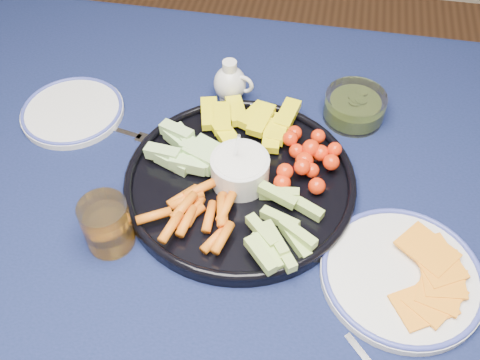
% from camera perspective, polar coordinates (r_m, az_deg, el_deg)
% --- Properties ---
extents(dining_table, '(1.67, 1.07, 0.75)m').
position_cam_1_polar(dining_table, '(0.95, -4.86, -5.22)').
color(dining_table, '#4A2C18').
rests_on(dining_table, ground).
extents(crudite_platter, '(0.38, 0.38, 0.12)m').
position_cam_1_polar(crudite_platter, '(0.87, -0.18, 0.20)').
color(crudite_platter, black).
rests_on(crudite_platter, dining_table).
extents(creamer_pitcher, '(0.08, 0.06, 0.09)m').
position_cam_1_polar(creamer_pitcher, '(1.02, -1.03, 10.30)').
color(creamer_pitcher, silver).
rests_on(creamer_pitcher, dining_table).
extents(pickle_bowl, '(0.11, 0.11, 0.05)m').
position_cam_1_polar(pickle_bowl, '(1.01, 12.10, 7.55)').
color(pickle_bowl, silver).
rests_on(pickle_bowl, dining_table).
extents(cheese_plate, '(0.24, 0.24, 0.03)m').
position_cam_1_polar(cheese_plate, '(0.82, 16.94, -9.55)').
color(cheese_plate, silver).
rests_on(cheese_plate, dining_table).
extents(juice_tumbler, '(0.07, 0.07, 0.09)m').
position_cam_1_polar(juice_tumbler, '(0.82, -13.94, -4.87)').
color(juice_tumbler, silver).
rests_on(juice_tumbler, dining_table).
extents(fork_left, '(0.18, 0.05, 0.00)m').
position_cam_1_polar(fork_left, '(1.00, -12.68, 5.08)').
color(fork_left, silver).
rests_on(fork_left, dining_table).
extents(side_plate_extra, '(0.19, 0.19, 0.02)m').
position_cam_1_polar(side_plate_extra, '(1.06, -17.44, 7.04)').
color(side_plate_extra, silver).
rests_on(side_plate_extra, dining_table).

